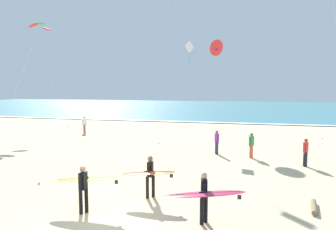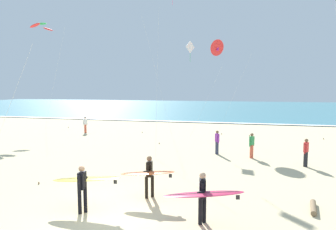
{
  "view_description": "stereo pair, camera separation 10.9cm",
  "coord_description": "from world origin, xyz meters",
  "px_view_note": "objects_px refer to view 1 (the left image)",
  "views": [
    {
      "loc": [
        4.37,
        -8.91,
        4.4
      ],
      "look_at": [
        0.52,
        7.04,
        2.86
      ],
      "focal_mm": 30.71,
      "sensor_mm": 36.0,
      "label": 1
    },
    {
      "loc": [
        4.47,
        -8.88,
        4.4
      ],
      "look_at": [
        0.52,
        7.04,
        2.86
      ],
      "focal_mm": 30.71,
      "sensor_mm": 36.0,
      "label": 2
    }
  ],
  "objects_px": {
    "surfer_trailing": "(149,173)",
    "kite_delta_scarlet_distant": "(216,48)",
    "surfer_lead": "(85,182)",
    "bystander_red_top": "(306,152)",
    "driftwood_log": "(314,207)",
    "kite_arc_emerald_low": "(40,26)",
    "surfer_third": "(204,194)",
    "bystander_purple_top": "(217,142)",
    "kite_diamond_ivory_high": "(191,52)",
    "bystander_green_top": "(251,145)",
    "bystander_white_top": "(84,125)"
  },
  "relations": [
    {
      "from": "surfer_lead",
      "to": "driftwood_log",
      "type": "relative_size",
      "value": 2.2
    },
    {
      "from": "surfer_lead",
      "to": "bystander_green_top",
      "type": "distance_m",
      "value": 11.36
    },
    {
      "from": "surfer_third",
      "to": "kite_diamond_ivory_high",
      "type": "distance_m",
      "value": 16.84
    },
    {
      "from": "kite_delta_scarlet_distant",
      "to": "bystander_purple_top",
      "type": "bearing_deg",
      "value": -84.33
    },
    {
      "from": "surfer_third",
      "to": "bystander_purple_top",
      "type": "distance_m",
      "value": 10.27
    },
    {
      "from": "surfer_trailing",
      "to": "kite_diamond_ivory_high",
      "type": "xyz_separation_m",
      "value": [
        -0.53,
        13.6,
        6.37
      ]
    },
    {
      "from": "bystander_green_top",
      "to": "bystander_red_top",
      "type": "xyz_separation_m",
      "value": [
        2.87,
        -1.34,
        0.0
      ]
    },
    {
      "from": "bystander_white_top",
      "to": "driftwood_log",
      "type": "distance_m",
      "value": 22.4
    },
    {
      "from": "surfer_third",
      "to": "bystander_red_top",
      "type": "height_order",
      "value": "surfer_third"
    },
    {
      "from": "bystander_red_top",
      "to": "surfer_third",
      "type": "bearing_deg",
      "value": -119.57
    },
    {
      "from": "kite_delta_scarlet_distant",
      "to": "surfer_third",
      "type": "bearing_deg",
      "value": -86.9
    },
    {
      "from": "surfer_trailing",
      "to": "kite_delta_scarlet_distant",
      "type": "bearing_deg",
      "value": 83.8
    },
    {
      "from": "surfer_trailing",
      "to": "driftwood_log",
      "type": "height_order",
      "value": "surfer_trailing"
    },
    {
      "from": "kite_delta_scarlet_distant",
      "to": "bystander_purple_top",
      "type": "height_order",
      "value": "kite_delta_scarlet_distant"
    },
    {
      "from": "surfer_trailing",
      "to": "bystander_white_top",
      "type": "height_order",
      "value": "surfer_trailing"
    },
    {
      "from": "kite_delta_scarlet_distant",
      "to": "bystander_purple_top",
      "type": "xyz_separation_m",
      "value": [
        0.53,
        -5.36,
        -6.9
      ]
    },
    {
      "from": "surfer_trailing",
      "to": "kite_diamond_ivory_high",
      "type": "height_order",
      "value": "kite_diamond_ivory_high"
    },
    {
      "from": "surfer_lead",
      "to": "surfer_third",
      "type": "bearing_deg",
      "value": -1.98
    },
    {
      "from": "bystander_red_top",
      "to": "driftwood_log",
      "type": "xyz_separation_m",
      "value": [
        -1.0,
        -6.2,
        -0.71
      ]
    },
    {
      "from": "surfer_third",
      "to": "kite_arc_emerald_low",
      "type": "relative_size",
      "value": 0.22
    },
    {
      "from": "bystander_purple_top",
      "to": "kite_arc_emerald_low",
      "type": "bearing_deg",
      "value": 155.67
    },
    {
      "from": "surfer_third",
      "to": "driftwood_log",
      "type": "bearing_deg",
      "value": 30.05
    },
    {
      "from": "kite_delta_scarlet_distant",
      "to": "bystander_green_top",
      "type": "xyz_separation_m",
      "value": [
        2.73,
        -5.92,
        -6.9
      ]
    },
    {
      "from": "surfer_trailing",
      "to": "surfer_third",
      "type": "bearing_deg",
      "value": -36.2
    },
    {
      "from": "bystander_red_top",
      "to": "bystander_purple_top",
      "type": "bearing_deg",
      "value": 159.45
    },
    {
      "from": "bystander_purple_top",
      "to": "driftwood_log",
      "type": "distance_m",
      "value": 9.08
    },
    {
      "from": "kite_diamond_ivory_high",
      "to": "bystander_red_top",
      "type": "bearing_deg",
      "value": -42.37
    },
    {
      "from": "kite_arc_emerald_low",
      "to": "bystander_white_top",
      "type": "relative_size",
      "value": 7.27
    },
    {
      "from": "surfer_third",
      "to": "bystander_purple_top",
      "type": "xyz_separation_m",
      "value": [
        -0.31,
        10.26,
        -0.24
      ]
    },
    {
      "from": "kite_arc_emerald_low",
      "to": "bystander_red_top",
      "type": "xyz_separation_m",
      "value": [
        25.03,
        -10.93,
        -10.37
      ]
    },
    {
      "from": "bystander_green_top",
      "to": "bystander_red_top",
      "type": "height_order",
      "value": "same"
    },
    {
      "from": "bystander_red_top",
      "to": "bystander_purple_top",
      "type": "height_order",
      "value": "same"
    },
    {
      "from": "surfer_trailing",
      "to": "kite_delta_scarlet_distant",
      "type": "height_order",
      "value": "kite_delta_scarlet_distant"
    },
    {
      "from": "surfer_third",
      "to": "bystander_red_top",
      "type": "bearing_deg",
      "value": 60.43
    },
    {
      "from": "kite_diamond_ivory_high",
      "to": "bystander_white_top",
      "type": "relative_size",
      "value": 5.23
    },
    {
      "from": "bystander_green_top",
      "to": "driftwood_log",
      "type": "relative_size",
      "value": 1.33
    },
    {
      "from": "bystander_red_top",
      "to": "kite_delta_scarlet_distant",
      "type": "bearing_deg",
      "value": 127.63
    },
    {
      "from": "surfer_lead",
      "to": "kite_delta_scarlet_distant",
      "type": "height_order",
      "value": "kite_delta_scarlet_distant"
    },
    {
      "from": "kite_arc_emerald_low",
      "to": "surfer_third",
      "type": "bearing_deg",
      "value": -43.57
    },
    {
      "from": "kite_arc_emerald_low",
      "to": "bystander_purple_top",
      "type": "bearing_deg",
      "value": -24.33
    },
    {
      "from": "driftwood_log",
      "to": "kite_arc_emerald_low",
      "type": "bearing_deg",
      "value": 144.52
    },
    {
      "from": "surfer_trailing",
      "to": "surfer_third",
      "type": "distance_m",
      "value": 2.92
    },
    {
      "from": "surfer_lead",
      "to": "surfer_third",
      "type": "height_order",
      "value": "same"
    },
    {
      "from": "surfer_lead",
      "to": "kite_diamond_ivory_high",
      "type": "relative_size",
      "value": 0.32
    },
    {
      "from": "bystander_red_top",
      "to": "bystander_purple_top",
      "type": "xyz_separation_m",
      "value": [
        -5.06,
        1.9,
        0.0
      ]
    },
    {
      "from": "kite_delta_scarlet_distant",
      "to": "driftwood_log",
      "type": "height_order",
      "value": "kite_delta_scarlet_distant"
    },
    {
      "from": "surfer_lead",
      "to": "surfer_third",
      "type": "distance_m",
      "value": 4.25
    },
    {
      "from": "surfer_third",
      "to": "kite_delta_scarlet_distant",
      "type": "bearing_deg",
      "value": 93.1
    },
    {
      "from": "surfer_lead",
      "to": "bystander_red_top",
      "type": "distance_m",
      "value": 12.19
    },
    {
      "from": "kite_diamond_ivory_high",
      "to": "kite_arc_emerald_low",
      "type": "xyz_separation_m",
      "value": [
        -17.4,
        3.97,
        3.77
      ]
    }
  ]
}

